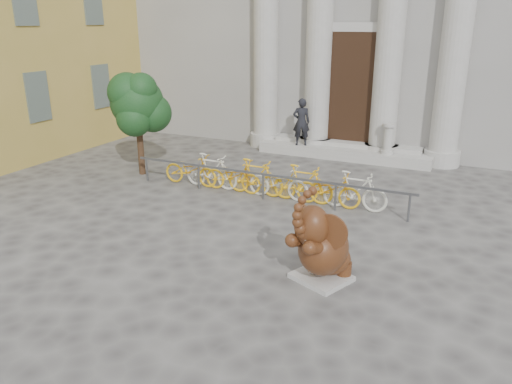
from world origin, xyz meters
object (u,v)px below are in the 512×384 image
at_px(tree, 138,104).
at_px(pedestrian, 301,122).
at_px(bike_rack, 266,179).
at_px(elephant_statue, 322,246).

relative_size(tree, pedestrian, 1.89).
bearing_deg(pedestrian, tree, 25.66).
xyz_separation_m(bike_rack, pedestrian, (-0.69, 4.57, 0.69)).
height_order(bike_rack, pedestrian, pedestrian).
distance_m(tree, pedestrian, 5.74).
xyz_separation_m(elephant_statue, tree, (-7.14, 4.09, 1.50)).
xyz_separation_m(bike_rack, tree, (-4.34, 0.25, 1.69)).
height_order(elephant_statue, pedestrian, pedestrian).
distance_m(elephant_statue, tree, 8.36).
bearing_deg(elephant_statue, bike_rack, 149.37).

